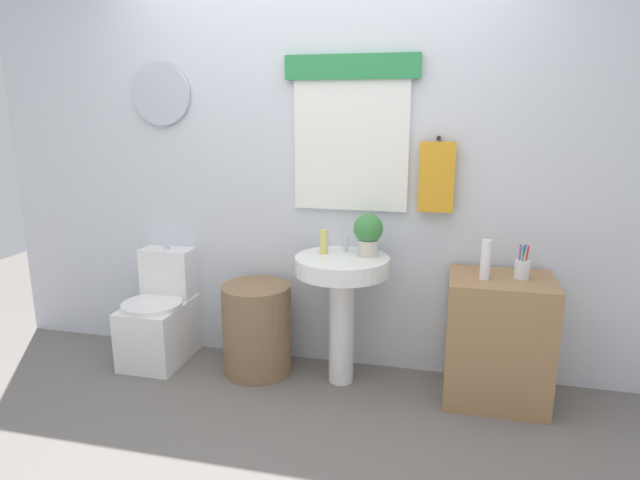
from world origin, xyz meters
name	(u,v)px	position (x,y,z in m)	size (l,w,h in m)	color
ground_plane	(264,460)	(0.00, 0.00, 0.00)	(8.00, 8.00, 0.00)	slate
back_wall	(321,161)	(0.00, 1.15, 1.30)	(4.40, 0.18, 2.60)	silver
toilet	(161,318)	(-1.02, 0.88, 0.28)	(0.38, 0.51, 0.74)	white
laundry_hamper	(257,329)	(-0.34, 0.85, 0.28)	(0.43, 0.43, 0.57)	#846647
pedestal_sink	(342,287)	(0.20, 0.85, 0.60)	(0.55, 0.55, 0.78)	white
faucet	(346,244)	(0.20, 0.97, 0.83)	(0.03, 0.03, 0.10)	silver
wooden_cabinet	(497,340)	(1.09, 0.85, 0.36)	(0.56, 0.44, 0.72)	#9E754C
soap_bottle	(324,242)	(0.08, 0.90, 0.85)	(0.05, 0.05, 0.14)	#DBD166
potted_plant	(368,232)	(0.34, 0.91, 0.92)	(0.17, 0.17, 0.25)	beige
lotion_bottle	(486,260)	(0.99, 0.81, 0.83)	(0.05, 0.05, 0.22)	white
toothbrush_cup	(522,269)	(1.19, 0.87, 0.77)	(0.08, 0.08, 0.19)	silver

